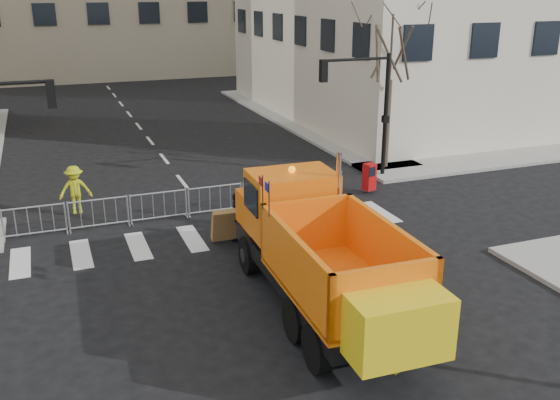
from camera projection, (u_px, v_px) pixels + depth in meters
name	position (u px, v px, depth m)	size (l,w,h in m)	color
ground	(281.00, 307.00, 16.54)	(120.00, 120.00, 0.00)	black
sidewalk_back	(202.00, 205.00, 24.01)	(64.00, 5.00, 0.15)	gray
traffic_light_right	(385.00, 117.00, 26.92)	(0.18, 0.18, 5.40)	black
crowd_barriers	(187.00, 203.00, 22.81)	(12.60, 0.60, 1.10)	#9EA0A5
street_tree	(389.00, 88.00, 27.69)	(3.00, 3.00, 7.50)	#382B21
plow_truck	(321.00, 251.00, 15.76)	(3.27, 10.02, 3.86)	black
cop_a	(300.00, 210.00, 20.74)	(0.73, 0.48, 2.01)	black
cop_b	(267.00, 203.00, 21.58)	(0.93, 0.72, 1.91)	black
cop_c	(237.00, 216.00, 20.63)	(0.98, 0.41, 1.68)	black
worker	(75.00, 190.00, 22.67)	(1.16, 0.66, 1.79)	#B5B915
newspaper_box	(369.00, 177.00, 25.36)	(0.45, 0.40, 1.10)	#B70E10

